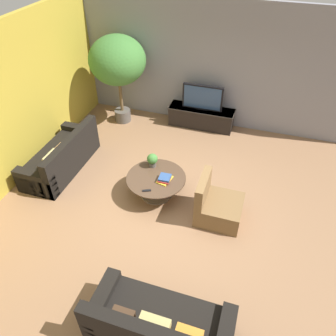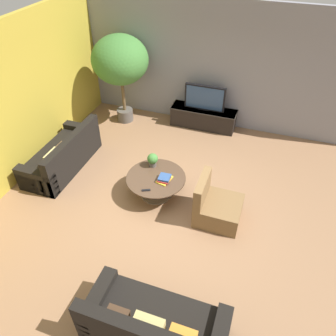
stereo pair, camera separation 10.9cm
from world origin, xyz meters
name	(u,v)px [view 1 (the left image)]	position (x,y,z in m)	size (l,w,h in m)	color
ground_plane	(170,204)	(0.00, 0.00, 0.00)	(24.00, 24.00, 0.00)	#8C6647
back_wall_stone	(212,66)	(0.00, 3.26, 1.50)	(7.40, 0.12, 3.00)	gray
side_wall_left	(13,105)	(-3.26, 0.20, 1.50)	(0.12, 7.40, 3.00)	gold
media_console	(201,117)	(-0.11, 2.94, 0.26)	(1.66, 0.50, 0.50)	black
television	(203,98)	(-0.11, 2.94, 0.81)	(1.00, 0.13, 0.63)	black
coffee_table	(156,182)	(-0.35, 0.18, 0.31)	(1.15, 1.15, 0.44)	#756656
couch_by_wall	(62,157)	(-2.55, 0.33, 0.29)	(0.84, 1.93, 0.84)	black
couch_near_entry	(159,327)	(0.62, -2.43, 0.29)	(1.86, 0.84, 0.84)	black
armchair_wicker	(217,206)	(0.90, -0.05, 0.27)	(0.80, 0.76, 0.86)	brown
potted_palm_tall	(117,62)	(-2.14, 2.56, 1.60)	(1.36, 1.36, 2.22)	#514C47
potted_plant_tabletop	(152,160)	(-0.53, 0.49, 0.60)	(0.21, 0.21, 0.29)	#514C47
book_stack	(165,179)	(-0.16, 0.15, 0.48)	(0.27, 0.35, 0.09)	gold
remote_black	(147,191)	(-0.38, -0.23, 0.45)	(0.04, 0.16, 0.02)	black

